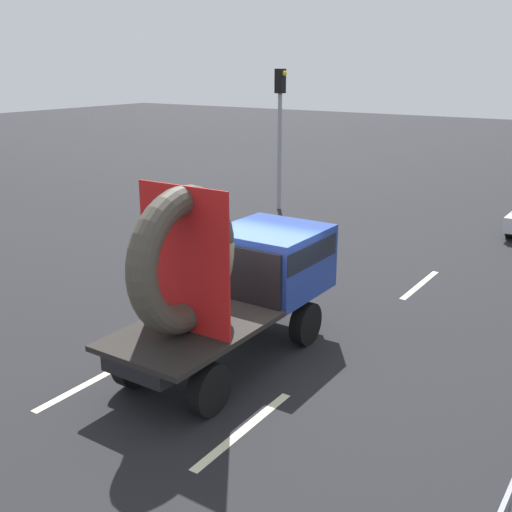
{
  "coord_description": "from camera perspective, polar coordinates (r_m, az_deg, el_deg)",
  "views": [
    {
      "loc": [
        6.46,
        -9.48,
        5.6
      ],
      "look_at": [
        -0.12,
        0.36,
        1.92
      ],
      "focal_mm": 43.52,
      "sensor_mm": 36.0,
      "label": 1
    }
  ],
  "objects": [
    {
      "name": "lane_dash_left_near",
      "position": [
        12.07,
        -14.62,
        -10.95
      ],
      "size": [
        0.16,
        2.69,
        0.01
      ],
      "primitive_type": "cube",
      "rotation": [
        0.0,
        0.0,
        1.57
      ],
      "color": "beige",
      "rests_on": "ground_plane"
    },
    {
      "name": "traffic_light",
      "position": [
        24.56,
        2.22,
        12.5
      ],
      "size": [
        0.42,
        0.36,
        5.41
      ],
      "color": "gray",
      "rests_on": "ground_plane"
    },
    {
      "name": "lane_dash_right_near",
      "position": [
        10.31,
        -1.06,
        -15.62
      ],
      "size": [
        0.16,
        2.61,
        0.01
      ],
      "primitive_type": "cube",
      "rotation": [
        0.0,
        0.0,
        1.57
      ],
      "color": "beige",
      "rests_on": "ground_plane"
    },
    {
      "name": "ground_plane",
      "position": [
        12.77,
        -0.47,
        -8.74
      ],
      "size": [
        120.0,
        120.0,
        0.0
      ],
      "primitive_type": "plane",
      "color": "black"
    },
    {
      "name": "lane_dash_left_far",
      "position": [
        17.84,
        4.57,
        -1.06
      ],
      "size": [
        0.16,
        2.34,
        0.01
      ],
      "primitive_type": "cube",
      "rotation": [
        0.0,
        0.0,
        1.57
      ],
      "color": "beige",
      "rests_on": "ground_plane"
    },
    {
      "name": "lane_dash_right_far",
      "position": [
        16.98,
        14.85,
        -2.56
      ],
      "size": [
        0.16,
        2.57,
        0.01
      ],
      "primitive_type": "cube",
      "rotation": [
        0.0,
        0.0,
        1.57
      ],
      "color": "beige",
      "rests_on": "ground_plane"
    },
    {
      "name": "flatbed_truck",
      "position": [
        12.05,
        -1.39,
        -1.6
      ],
      "size": [
        2.02,
        5.24,
        3.7
      ],
      "color": "black",
      "rests_on": "ground_plane"
    }
  ]
}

